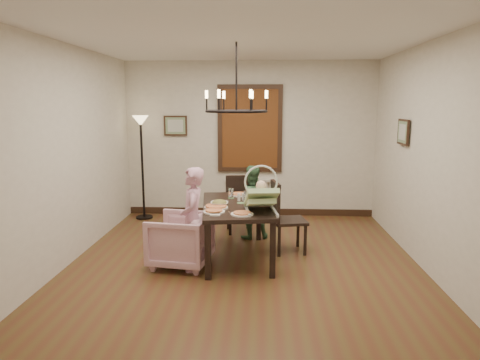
# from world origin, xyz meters

# --- Properties ---
(room_shell) EXTENTS (4.51, 5.00, 2.81)m
(room_shell) POSITION_xyz_m (0.00, 0.37, 1.40)
(room_shell) COLOR #543C1C
(room_shell) RESTS_ON ground
(dining_table) EXTENTS (1.07, 1.66, 0.73)m
(dining_table) POSITION_xyz_m (-0.11, 0.24, 0.65)
(dining_table) COLOR black
(dining_table) RESTS_ON room_shell
(chair_far) EXTENTS (0.46, 0.46, 0.90)m
(chair_far) POSITION_xyz_m (-0.14, 1.41, 0.45)
(chair_far) COLOR black
(chair_far) RESTS_ON room_shell
(chair_right) EXTENTS (0.52, 0.52, 1.01)m
(chair_right) POSITION_xyz_m (0.61, 0.50, 0.50)
(chair_right) COLOR black
(chair_right) RESTS_ON room_shell
(armchair) EXTENTS (0.84, 0.82, 0.67)m
(armchair) POSITION_xyz_m (-0.81, -0.08, 0.33)
(armchair) COLOR beige
(armchair) RESTS_ON room_shell
(elderly_woman) EXTENTS (0.30, 0.41, 1.07)m
(elderly_woman) POSITION_xyz_m (-0.62, -0.21, 0.53)
(elderly_woman) COLOR #D093AC
(elderly_woman) RESTS_ON room_shell
(seated_man) EXTENTS (0.54, 0.47, 0.94)m
(seated_man) POSITION_xyz_m (0.06, 1.10, 0.47)
(seated_man) COLOR #3E6843
(seated_man) RESTS_ON room_shell
(baby_bouncer) EXTENTS (0.51, 0.66, 0.40)m
(baby_bouncer) POSITION_xyz_m (0.21, -0.15, 0.93)
(baby_bouncer) COLOR #BFE69F
(baby_bouncer) RESTS_ON dining_table
(salad_bowl) EXTENTS (0.28, 0.28, 0.07)m
(salad_bowl) POSITION_xyz_m (-0.32, 0.11, 0.77)
(salad_bowl) COLOR white
(salad_bowl) RESTS_ON dining_table
(pizza_platter) EXTENTS (0.31, 0.31, 0.04)m
(pizza_platter) POSITION_xyz_m (-0.35, -0.00, 0.75)
(pizza_platter) COLOR tan
(pizza_platter) RESTS_ON dining_table
(drinking_glass) EXTENTS (0.07, 0.07, 0.14)m
(drinking_glass) POSITION_xyz_m (0.04, 0.44, 0.80)
(drinking_glass) COLOR silver
(drinking_glass) RESTS_ON dining_table
(window_blinds) EXTENTS (1.00, 0.03, 1.40)m
(window_blinds) POSITION_xyz_m (0.00, 2.46, 1.60)
(window_blinds) COLOR brown
(window_blinds) RESTS_ON room_shell
(radiator) EXTENTS (0.92, 0.12, 0.62)m
(radiator) POSITION_xyz_m (0.00, 2.48, 0.35)
(radiator) COLOR silver
(radiator) RESTS_ON room_shell
(picture_back) EXTENTS (0.42, 0.03, 0.36)m
(picture_back) POSITION_xyz_m (-1.35, 2.47, 1.65)
(picture_back) COLOR black
(picture_back) RESTS_ON room_shell
(picture_right) EXTENTS (0.03, 0.42, 0.36)m
(picture_right) POSITION_xyz_m (2.21, 0.90, 1.65)
(picture_right) COLOR black
(picture_right) RESTS_ON room_shell
(floor_lamp) EXTENTS (0.30, 0.30, 1.80)m
(floor_lamp) POSITION_xyz_m (-1.90, 2.15, 0.90)
(floor_lamp) COLOR black
(floor_lamp) RESTS_ON room_shell
(chandelier) EXTENTS (0.80, 0.80, 0.04)m
(chandelier) POSITION_xyz_m (-0.11, 0.24, 1.95)
(chandelier) COLOR black
(chandelier) RESTS_ON room_shell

